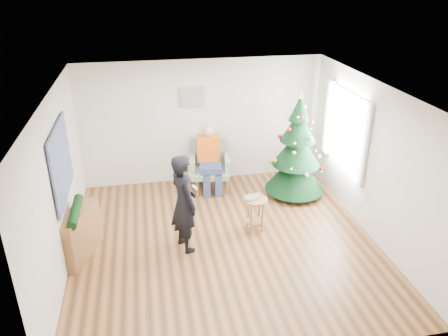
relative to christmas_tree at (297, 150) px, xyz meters
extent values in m
plane|color=brown|center=(-1.71, -1.44, -0.96)|extent=(5.00, 5.00, 0.00)
plane|color=white|center=(-1.71, -1.44, 1.64)|extent=(5.00, 5.00, 0.00)
plane|color=silver|center=(-1.71, 1.06, 0.34)|extent=(5.00, 0.00, 5.00)
plane|color=silver|center=(-1.71, -3.94, 0.34)|extent=(5.00, 0.00, 5.00)
plane|color=silver|center=(-4.21, -1.44, 0.34)|extent=(0.00, 5.00, 5.00)
plane|color=silver|center=(0.79, -1.44, 0.34)|extent=(0.00, 5.00, 5.00)
cube|color=white|center=(0.76, -0.44, 0.54)|extent=(0.04, 1.30, 1.40)
cube|color=white|center=(0.73, -1.19, 0.54)|extent=(0.05, 0.25, 1.50)
cube|color=white|center=(0.73, 0.31, 0.54)|extent=(0.05, 0.25, 1.50)
cylinder|color=#3F2816|center=(0.00, 0.00, -0.83)|extent=(0.09, 0.09, 0.27)
cone|color=black|center=(0.00, 0.00, -0.46)|extent=(1.18, 1.18, 0.77)
cone|color=black|center=(0.00, 0.00, 0.04)|extent=(0.95, 0.95, 0.68)
cone|color=black|center=(0.00, 0.00, 0.49)|extent=(0.69, 0.69, 0.59)
cone|color=black|center=(0.00, 0.00, 0.86)|extent=(0.40, 0.40, 0.50)
cone|color=gold|center=(0.00, 0.00, 1.11)|extent=(0.13, 0.13, 0.13)
cylinder|color=brown|center=(-1.12, -1.17, -0.36)|extent=(0.41, 0.41, 0.04)
cylinder|color=brown|center=(-1.12, -1.17, -0.78)|extent=(0.31, 0.31, 0.02)
imported|color=silver|center=(-1.12, -1.17, -0.33)|extent=(0.40, 0.36, 0.03)
cube|color=gray|center=(-1.65, 0.53, -0.57)|extent=(0.86, 0.81, 0.12)
cube|color=gray|center=(-1.60, 0.86, -0.23)|extent=(0.77, 0.24, 0.60)
cube|color=gray|center=(-2.00, 0.59, -0.41)|extent=(0.20, 0.61, 0.30)
cube|color=gray|center=(-1.29, 0.48, -0.41)|extent=(0.20, 0.61, 0.30)
cube|color=navy|center=(-1.65, 0.45, -0.44)|extent=(0.50, 0.52, 0.14)
cube|color=#DE5A14|center=(-1.65, 0.69, -0.11)|extent=(0.49, 0.31, 0.55)
sphere|color=tan|center=(-1.65, 0.66, 0.27)|extent=(0.24, 0.24, 0.24)
imported|color=black|center=(-2.38, -1.46, -0.13)|extent=(0.58, 0.71, 1.66)
cube|color=white|center=(-2.21, -1.49, 0.14)|extent=(0.08, 0.13, 0.04)
cube|color=brown|center=(-4.04, -1.38, -0.56)|extent=(0.62, 1.04, 0.80)
cylinder|color=black|center=(-4.04, -1.38, -0.14)|extent=(0.14, 0.90, 0.14)
cube|color=black|center=(-4.17, -1.14, 0.59)|extent=(0.03, 1.50, 1.15)
cube|color=tan|center=(-1.91, 1.03, 0.89)|extent=(0.52, 0.03, 0.42)
cube|color=gray|center=(-1.91, 1.00, 0.89)|extent=(0.44, 0.02, 0.34)
camera|label=1|loc=(-2.88, -7.50, 3.27)|focal=35.00mm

